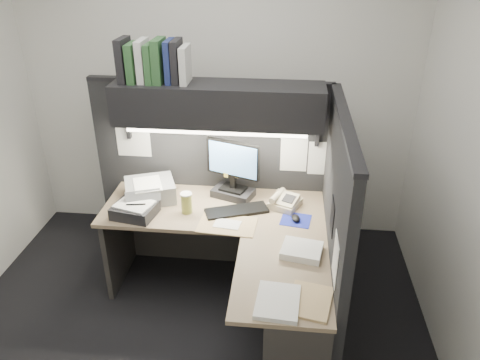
# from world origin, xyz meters

# --- Properties ---
(floor) EXTENTS (3.50, 3.50, 0.00)m
(floor) POSITION_xyz_m (0.00, 0.00, 0.00)
(floor) COLOR black
(floor) RESTS_ON ground
(wall_back) EXTENTS (3.50, 0.04, 2.70)m
(wall_back) POSITION_xyz_m (0.00, 1.50, 1.35)
(wall_back) COLOR white
(wall_back) RESTS_ON floor
(wall_right) EXTENTS (0.04, 3.00, 2.70)m
(wall_right) POSITION_xyz_m (1.75, 0.00, 1.35)
(wall_right) COLOR white
(wall_right) RESTS_ON floor
(partition_back) EXTENTS (1.90, 0.06, 1.60)m
(partition_back) POSITION_xyz_m (0.03, 0.93, 0.80)
(partition_back) COLOR black
(partition_back) RESTS_ON floor
(partition_right) EXTENTS (0.06, 1.50, 1.60)m
(partition_right) POSITION_xyz_m (0.98, 0.18, 0.80)
(partition_right) COLOR black
(partition_right) RESTS_ON floor
(desk) EXTENTS (1.70, 1.53, 0.73)m
(desk) POSITION_xyz_m (0.43, -0.00, 0.44)
(desk) COLOR #816F52
(desk) RESTS_ON floor
(overhead_shelf) EXTENTS (1.55, 0.34, 0.30)m
(overhead_shelf) POSITION_xyz_m (0.12, 0.75, 1.50)
(overhead_shelf) COLOR black
(overhead_shelf) RESTS_ON partition_back
(task_light_tube) EXTENTS (1.32, 0.04, 0.04)m
(task_light_tube) POSITION_xyz_m (0.12, 0.61, 1.33)
(task_light_tube) COLOR white
(task_light_tube) RESTS_ON overhead_shelf
(monitor) EXTENTS (0.43, 0.29, 0.48)m
(monitor) POSITION_xyz_m (0.23, 0.75, 0.92)
(monitor) COLOR black
(monitor) RESTS_ON desk
(keyboard) EXTENTS (0.50, 0.32, 0.02)m
(keyboard) POSITION_xyz_m (0.29, 0.51, 0.74)
(keyboard) COLOR black
(keyboard) RESTS_ON desk
(mousepad) EXTENTS (0.24, 0.23, 0.00)m
(mousepad) POSITION_xyz_m (0.73, 0.44, 0.73)
(mousepad) COLOR navy
(mousepad) RESTS_ON desk
(mouse) EXTENTS (0.08, 0.11, 0.04)m
(mouse) POSITION_xyz_m (0.73, 0.43, 0.75)
(mouse) COLOR black
(mouse) RESTS_ON mousepad
(telephone) EXTENTS (0.28, 0.28, 0.08)m
(telephone) POSITION_xyz_m (0.65, 0.63, 0.77)
(telephone) COLOR #BBAF90
(telephone) RESTS_ON desk
(coffee_cup) EXTENTS (0.10, 0.10, 0.15)m
(coffee_cup) POSITION_xyz_m (-0.09, 0.47, 0.81)
(coffee_cup) COLOR gold
(coffee_cup) RESTS_ON desk
(printer) EXTENTS (0.46, 0.43, 0.15)m
(printer) POSITION_xyz_m (-0.42, 0.64, 0.80)
(printer) COLOR gray
(printer) RESTS_ON desk
(notebook_stack) EXTENTS (0.34, 0.30, 0.09)m
(notebook_stack) POSITION_xyz_m (-0.46, 0.38, 0.78)
(notebook_stack) COLOR black
(notebook_stack) RESTS_ON desk
(open_folder) EXTENTS (0.43, 0.30, 0.01)m
(open_folder) POSITION_xyz_m (0.24, 0.32, 0.73)
(open_folder) COLOR tan
(open_folder) RESTS_ON desk
(paper_stack_a) EXTENTS (0.29, 0.26, 0.05)m
(paper_stack_a) POSITION_xyz_m (0.77, 0.03, 0.75)
(paper_stack_a) COLOR white
(paper_stack_a) RESTS_ON desk
(paper_stack_b) EXTENTS (0.27, 0.32, 0.03)m
(paper_stack_b) POSITION_xyz_m (0.63, -0.46, 0.75)
(paper_stack_b) COLOR white
(paper_stack_b) RESTS_ON desk
(manila_stack) EXTENTS (0.29, 0.34, 0.02)m
(manila_stack) POSITION_xyz_m (0.81, -0.43, 0.74)
(manila_stack) COLOR tan
(manila_stack) RESTS_ON desk
(binder_row) EXTENTS (0.50, 0.24, 0.31)m
(binder_row) POSITION_xyz_m (-0.33, 0.76, 1.80)
(binder_row) COLOR black
(binder_row) RESTS_ON overhead_shelf
(pinned_papers) EXTENTS (1.76, 1.31, 0.51)m
(pinned_papers) POSITION_xyz_m (0.42, 0.56, 1.05)
(pinned_papers) COLOR white
(pinned_papers) RESTS_ON partition_back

